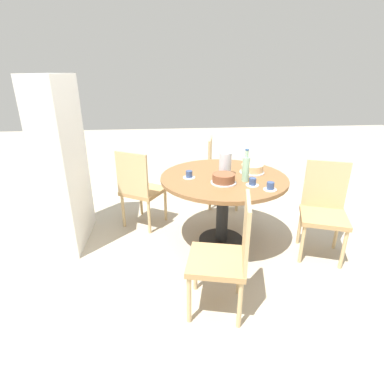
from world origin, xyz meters
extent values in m
plane|color=#B2A893|center=(0.00, 0.00, 0.00)|extent=(14.00, 14.00, 0.00)
cylinder|color=black|center=(0.00, 0.00, 0.01)|extent=(0.48, 0.48, 0.03)
cylinder|color=black|center=(0.00, 0.00, 0.37)|extent=(0.12, 0.12, 0.68)
cylinder|color=brown|center=(0.00, 0.00, 0.73)|extent=(1.26, 1.26, 0.04)
cylinder|color=tan|center=(0.74, -0.35, 0.20)|extent=(0.03, 0.03, 0.40)
cylinder|color=tan|center=(1.09, -0.42, 0.20)|extent=(0.03, 0.03, 0.40)
cylinder|color=tan|center=(0.82, 0.00, 0.20)|extent=(0.03, 0.03, 0.40)
cylinder|color=tan|center=(1.17, -0.07, 0.20)|extent=(0.03, 0.03, 0.40)
cube|color=tan|center=(0.96, -0.21, 0.42)|extent=(0.50, 0.50, 0.04)
cube|color=tan|center=(1.00, -0.02, 0.68)|extent=(0.40, 0.11, 0.48)
cylinder|color=tan|center=(0.57, 0.59, 0.20)|extent=(0.03, 0.03, 0.40)
cylinder|color=tan|center=(0.76, 0.89, 0.20)|extent=(0.03, 0.03, 0.40)
cylinder|color=tan|center=(0.26, 0.78, 0.20)|extent=(0.03, 0.03, 0.40)
cylinder|color=tan|center=(0.45, 1.08, 0.20)|extent=(0.03, 0.03, 0.40)
cube|color=tan|center=(0.51, 0.84, 0.42)|extent=(0.58, 0.58, 0.04)
cube|color=tan|center=(0.34, 0.94, 0.68)|extent=(0.23, 0.35, 0.48)
cylinder|color=tan|center=(-0.73, 0.36, 0.20)|extent=(0.03, 0.03, 0.40)
cylinder|color=tan|center=(-1.08, 0.45, 0.20)|extent=(0.03, 0.03, 0.40)
cylinder|color=tan|center=(-0.82, 0.01, 0.20)|extent=(0.03, 0.03, 0.40)
cylinder|color=tan|center=(-1.17, 0.10, 0.20)|extent=(0.03, 0.03, 0.40)
cube|color=tan|center=(-0.95, 0.23, 0.42)|extent=(0.51, 0.51, 0.04)
cube|color=tan|center=(-1.00, 0.04, 0.68)|extent=(0.39, 0.12, 0.48)
cylinder|color=tan|center=(-0.45, -0.68, 0.20)|extent=(0.03, 0.03, 0.40)
cylinder|color=tan|center=(-0.58, -1.02, 0.20)|extent=(0.03, 0.03, 0.40)
cylinder|color=tan|center=(-0.12, -0.81, 0.20)|extent=(0.03, 0.03, 0.40)
cylinder|color=tan|center=(-0.25, -1.15, 0.20)|extent=(0.03, 0.03, 0.40)
cube|color=tan|center=(-0.35, -0.91, 0.42)|extent=(0.54, 0.54, 0.04)
cube|color=tan|center=(-0.17, -0.98, 0.68)|extent=(0.17, 0.38, 0.48)
cube|color=silver|center=(0.61, 1.59, 0.85)|extent=(0.04, 0.28, 1.70)
cube|color=silver|center=(-0.17, 1.59, 0.85)|extent=(0.04, 0.28, 1.70)
cube|color=silver|center=(0.22, 1.46, 0.85)|extent=(0.82, 0.02, 1.70)
cube|color=silver|center=(0.22, 1.59, 0.02)|extent=(0.74, 0.27, 0.04)
cube|color=silver|center=(0.22, 1.59, 0.43)|extent=(0.74, 0.27, 0.04)
cube|color=silver|center=(0.22, 1.59, 0.85)|extent=(0.74, 0.27, 0.04)
cube|color=silver|center=(0.22, 1.59, 1.28)|extent=(0.74, 0.27, 0.04)
cube|color=silver|center=(0.22, 1.59, 1.68)|extent=(0.74, 0.27, 0.04)
cube|color=beige|center=(0.45, 1.58, 0.21)|extent=(0.28, 0.21, 0.36)
cube|color=orange|center=(-0.01, 1.58, 0.19)|extent=(0.28, 0.21, 0.31)
cube|color=teal|center=(0.43, 1.58, 0.61)|extent=(0.33, 0.21, 0.34)
cube|color=#28703D|center=(0.01, 1.58, 0.59)|extent=(0.33, 0.21, 0.29)
cube|color=#234793|center=(0.44, 1.58, 1.01)|extent=(0.29, 0.21, 0.28)
cube|color=#28703D|center=(-0.01, 1.58, 1.03)|extent=(0.29, 0.21, 0.33)
cube|color=gold|center=(0.45, 1.58, 1.43)|extent=(0.27, 0.21, 0.28)
cube|color=#234793|center=(-0.02, 1.58, 1.44)|extent=(0.27, 0.21, 0.29)
cylinder|color=silver|center=(0.03, -0.02, 0.86)|extent=(0.12, 0.12, 0.23)
cone|color=silver|center=(0.03, -0.02, 0.99)|extent=(0.11, 0.11, 0.02)
sphere|color=silver|center=(0.03, -0.02, 1.01)|extent=(0.02, 0.02, 0.02)
cylinder|color=#99C6A3|center=(-0.16, -0.17, 0.86)|extent=(0.07, 0.07, 0.23)
cylinder|color=#99C6A3|center=(-0.16, -0.17, 1.01)|extent=(0.03, 0.03, 0.07)
cylinder|color=#2D5184|center=(-0.16, -0.17, 1.05)|extent=(0.04, 0.04, 0.01)
cylinder|color=silver|center=(0.08, -0.31, 0.75)|extent=(0.25, 0.25, 0.01)
cylinder|color=#DBB784|center=(0.08, -0.31, 0.80)|extent=(0.22, 0.22, 0.07)
cylinder|color=silver|center=(-0.20, 0.04, 0.75)|extent=(0.24, 0.24, 0.01)
cylinder|color=brown|center=(-0.20, 0.04, 0.80)|extent=(0.21, 0.21, 0.08)
cylinder|color=white|center=(-0.28, -0.21, 0.75)|extent=(0.12, 0.12, 0.01)
cylinder|color=#334775|center=(-0.28, -0.21, 0.79)|extent=(0.06, 0.06, 0.06)
cylinder|color=white|center=(-0.02, 0.35, 0.75)|extent=(0.12, 0.12, 0.01)
cylinder|color=#334775|center=(-0.02, 0.35, 0.79)|extent=(0.06, 0.06, 0.06)
cylinder|color=white|center=(-0.40, -0.33, 0.75)|extent=(0.12, 0.12, 0.01)
cylinder|color=#334775|center=(-0.40, -0.33, 0.79)|extent=(0.06, 0.06, 0.06)
camera|label=1|loc=(-2.77, 0.59, 1.71)|focal=28.00mm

